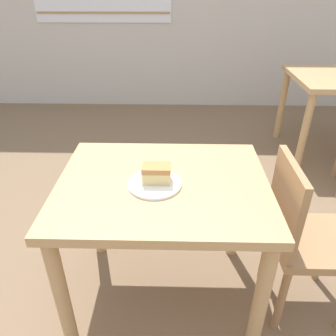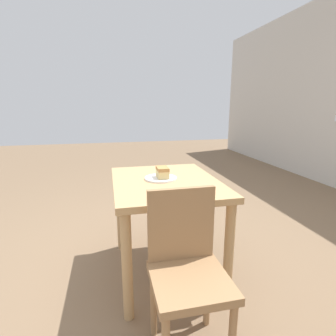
{
  "view_description": "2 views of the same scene",
  "coord_description": "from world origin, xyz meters",
  "views": [
    {
      "loc": [
        0.07,
        -1.03,
        1.46
      ],
      "look_at": [
        0.04,
        0.14,
        0.76
      ],
      "focal_mm": 35.0,
      "sensor_mm": 36.0,
      "label": 1
    },
    {
      "loc": [
        1.71,
        -0.25,
        1.21
      ],
      "look_at": [
        -0.03,
        0.15,
        0.78
      ],
      "focal_mm": 28.0,
      "sensor_mm": 36.0,
      "label": 2
    }
  ],
  "objects": [
    {
      "name": "ground_plane",
      "position": [
        0.0,
        0.0,
        0.0
      ],
      "size": [
        14.0,
        14.0,
        0.0
      ],
      "primitive_type": "plane",
      "color": "#7A6047"
    },
    {
      "name": "dining_table_near",
      "position": [
        0.02,
        0.12,
        0.59
      ],
      "size": [
        0.89,
        0.71,
        0.7
      ],
      "color": "tan",
      "rests_on": "ground_plane"
    },
    {
      "name": "chair_near_window",
      "position": [
        0.64,
        0.09,
        0.45
      ],
      "size": [
        0.36,
        0.36,
        0.81
      ],
      "rotation": [
        0.0,
        0.0,
        1.57
      ],
      "color": "#9E754C",
      "rests_on": "ground_plane"
    },
    {
      "name": "plate",
      "position": [
        -0.02,
        0.09,
        0.71
      ],
      "size": [
        0.22,
        0.22,
        0.01
      ],
      "color": "white",
      "rests_on": "dining_table_near"
    },
    {
      "name": "cake_slice",
      "position": [
        -0.01,
        0.1,
        0.75
      ],
      "size": [
        0.12,
        0.08,
        0.07
      ],
      "color": "#E0C67F",
      "rests_on": "plate"
    }
  ]
}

